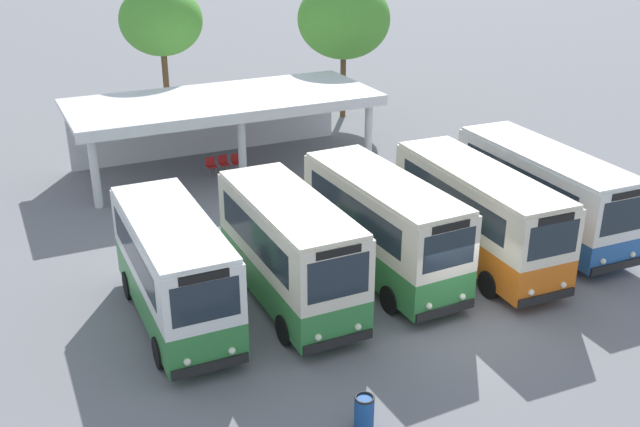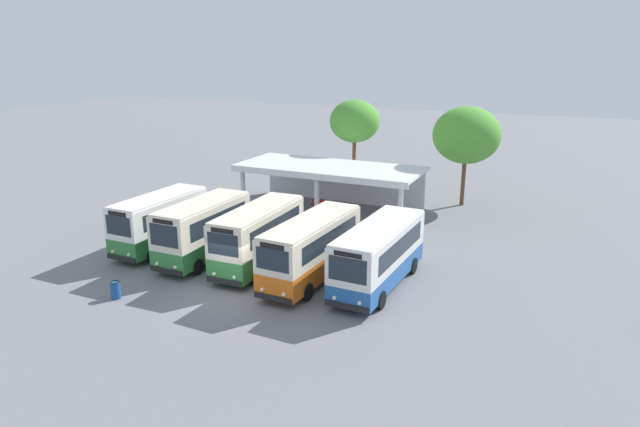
# 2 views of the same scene
# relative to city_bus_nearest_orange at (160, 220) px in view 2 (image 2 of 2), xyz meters

# --- Properties ---
(ground_plane) EXTENTS (180.00, 180.00, 0.00)m
(ground_plane) POSITION_rel_city_bus_nearest_orange_xyz_m (7.54, -4.01, -1.86)
(ground_plane) COLOR slate
(city_bus_nearest_orange) EXTENTS (2.36, 6.85, 3.37)m
(city_bus_nearest_orange) POSITION_rel_city_bus_nearest_orange_xyz_m (0.00, 0.00, 0.00)
(city_bus_nearest_orange) COLOR black
(city_bus_nearest_orange) RESTS_ON ground
(city_bus_second_in_row) EXTENTS (2.34, 6.84, 3.50)m
(city_bus_second_in_row) POSITION_rel_city_bus_nearest_orange_xyz_m (3.50, -0.39, 0.06)
(city_bus_second_in_row) COLOR black
(city_bus_second_in_row) RESTS_ON ground
(city_bus_middle_cream) EXTENTS (2.47, 7.41, 3.46)m
(city_bus_middle_cream) POSITION_rel_city_bus_nearest_orange_xyz_m (7.01, -0.00, 0.05)
(city_bus_middle_cream) COLOR black
(city_bus_middle_cream) RESTS_ON ground
(city_bus_fourth_amber) EXTENTS (2.54, 7.94, 3.36)m
(city_bus_fourth_amber) POSITION_rel_city_bus_nearest_orange_xyz_m (10.51, -0.43, -0.00)
(city_bus_fourth_amber) COLOR black
(city_bus_fourth_amber) RESTS_ON ground
(city_bus_fifth_blue) EXTENTS (2.61, 8.12, 3.30)m
(city_bus_fifth_blue) POSITION_rel_city_bus_nearest_orange_xyz_m (14.01, 0.31, -0.03)
(city_bus_fifth_blue) COLOR black
(city_bus_fifth_blue) RESTS_ON ground
(terminal_canopy) EXTENTS (13.95, 5.79, 3.40)m
(terminal_canopy) POSITION_rel_city_bus_nearest_orange_xyz_m (5.77, 13.22, 0.81)
(terminal_canopy) COLOR silver
(terminal_canopy) RESTS_ON ground
(waiting_chair_end_by_column) EXTENTS (0.46, 0.46, 0.86)m
(waiting_chair_end_by_column) POSITION_rel_city_bus_nearest_orange_xyz_m (4.80, 11.79, -1.33)
(waiting_chair_end_by_column) COLOR slate
(waiting_chair_end_by_column) RESTS_ON ground
(waiting_chair_second_from_end) EXTENTS (0.46, 0.46, 0.86)m
(waiting_chair_second_from_end) POSITION_rel_city_bus_nearest_orange_xyz_m (5.41, 11.81, -1.33)
(waiting_chair_second_from_end) COLOR slate
(waiting_chair_second_from_end) RESTS_ON ground
(waiting_chair_middle_seat) EXTENTS (0.46, 0.46, 0.86)m
(waiting_chair_middle_seat) POSITION_rel_city_bus_nearest_orange_xyz_m (6.02, 11.75, -1.33)
(waiting_chair_middle_seat) COLOR slate
(waiting_chair_middle_seat) RESTS_ON ground
(roadside_tree_behind_canopy) EXTENTS (4.29, 4.29, 7.74)m
(roadside_tree_behind_canopy) POSITION_rel_city_bus_nearest_orange_xyz_m (4.92, 19.62, 4.03)
(roadside_tree_behind_canopy) COLOR brown
(roadside_tree_behind_canopy) RESTS_ON ground
(roadside_tree_east_of_canopy) EXTENTS (5.15, 5.15, 7.74)m
(roadside_tree_east_of_canopy) POSITION_rel_city_bus_nearest_orange_xyz_m (14.75, 18.06, 3.68)
(roadside_tree_east_of_canopy) COLOR brown
(roadside_tree_east_of_canopy) RESTS_ON ground
(litter_bin_apron) EXTENTS (0.49, 0.49, 0.90)m
(litter_bin_apron) POSITION_rel_city_bus_nearest_orange_xyz_m (2.74, -6.66, -1.40)
(litter_bin_apron) COLOR #19478C
(litter_bin_apron) RESTS_ON ground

